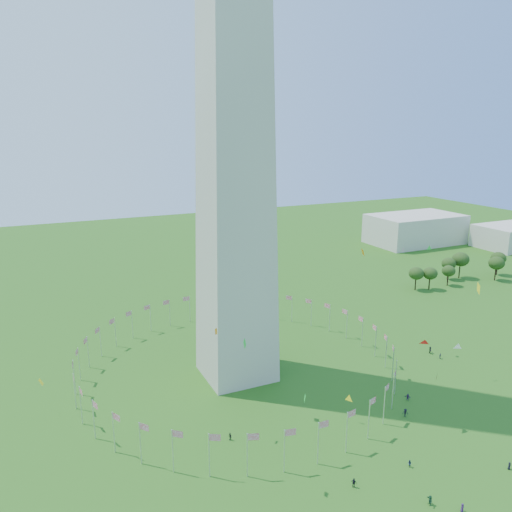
# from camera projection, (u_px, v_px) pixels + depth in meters

# --- Properties ---
(ground) EXTENTS (600.00, 600.00, 0.00)m
(ground) POSITION_uv_depth(u_px,v_px,m) (348.00, 498.00, 87.00)
(ground) COLOR #215413
(ground) RESTS_ON ground
(washington_monument) EXTENTS (16.80, 16.80, 169.00)m
(washington_monument) POSITION_uv_depth(u_px,v_px,m) (233.00, 26.00, 109.88)
(washington_monument) COLOR beige
(washington_monument) RESTS_ON ground
(flag_ring) EXTENTS (80.24, 80.24, 9.00)m
(flag_ring) POSITION_uv_depth(u_px,v_px,m) (237.00, 358.00, 129.79)
(flag_ring) COLOR silver
(flag_ring) RESTS_ON ground
(gov_building_east_a) EXTENTS (50.00, 30.00, 16.00)m
(gov_building_east_a) POSITION_uv_depth(u_px,v_px,m) (415.00, 229.00, 278.00)
(gov_building_east_a) COLOR beige
(gov_building_east_a) RESTS_ON ground
(gov_building_east_b) EXTENTS (35.00, 25.00, 12.00)m
(gov_building_east_b) POSITION_uv_depth(u_px,v_px,m) (511.00, 236.00, 268.49)
(gov_building_east_b) COLOR beige
(gov_building_east_b) RESTS_ON ground
(crowd) EXTENTS (99.38, 71.24, 2.01)m
(crowd) POSITION_uv_depth(u_px,v_px,m) (420.00, 449.00, 98.65)
(crowd) COLOR #282828
(crowd) RESTS_ON ground
(kites_aloft) EXTENTS (110.15, 67.58, 33.56)m
(kites_aloft) POSITION_uv_depth(u_px,v_px,m) (366.00, 342.00, 106.73)
(kites_aloft) COLOR white
(kites_aloft) RESTS_ON ground
(tree_line_east) EXTENTS (53.34, 15.84, 11.06)m
(tree_line_east) POSITION_uv_depth(u_px,v_px,m) (461.00, 270.00, 208.63)
(tree_line_east) COLOR #2F521B
(tree_line_east) RESTS_ON ground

